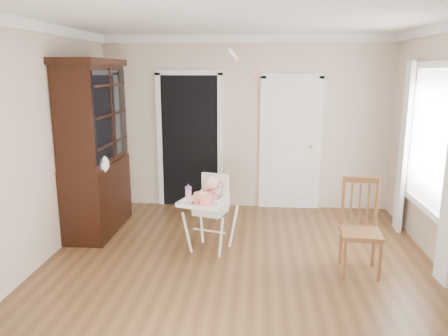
# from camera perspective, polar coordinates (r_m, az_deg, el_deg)

# --- Properties ---
(floor) EXTENTS (5.00, 5.00, 0.00)m
(floor) POSITION_cam_1_polar(r_m,az_deg,el_deg) (4.89, 1.78, -13.79)
(floor) COLOR #54361D
(floor) RESTS_ON ground
(ceiling) EXTENTS (5.00, 5.00, 0.00)m
(ceiling) POSITION_cam_1_polar(r_m,az_deg,el_deg) (4.41, 2.03, 19.47)
(ceiling) COLOR white
(ceiling) RESTS_ON wall_back
(wall_back) EXTENTS (4.50, 0.00, 4.50)m
(wall_back) POSITION_cam_1_polar(r_m,az_deg,el_deg) (6.92, 2.91, 5.80)
(wall_back) COLOR beige
(wall_back) RESTS_ON floor
(wall_left) EXTENTS (0.00, 5.00, 5.00)m
(wall_left) POSITION_cam_1_polar(r_m,az_deg,el_deg) (5.08, -24.37, 2.16)
(wall_left) COLOR beige
(wall_left) RESTS_ON floor
(crown_molding) EXTENTS (4.50, 5.00, 0.12)m
(crown_molding) POSITION_cam_1_polar(r_m,az_deg,el_deg) (4.40, 2.02, 18.69)
(crown_molding) COLOR white
(crown_molding) RESTS_ON ceiling
(doorway) EXTENTS (1.06, 0.05, 2.22)m
(doorway) POSITION_cam_1_polar(r_m,az_deg,el_deg) (7.03, -4.49, 3.89)
(doorway) COLOR black
(doorway) RESTS_ON wall_back
(closet_door) EXTENTS (0.96, 0.09, 2.13)m
(closet_door) POSITION_cam_1_polar(r_m,az_deg,el_deg) (6.96, 8.65, 3.00)
(closet_door) COLOR white
(closet_door) RESTS_ON wall_back
(window_right) EXTENTS (0.13, 1.84, 2.30)m
(window_right) POSITION_cam_1_polar(r_m,az_deg,el_deg) (5.61, 25.18, 2.31)
(window_right) COLOR white
(window_right) RESTS_ON wall_right
(high_chair) EXTENTS (0.71, 0.80, 0.95)m
(high_chair) POSITION_cam_1_polar(r_m,az_deg,el_deg) (5.31, -1.80, -4.73)
(high_chair) COLOR white
(high_chair) RESTS_ON floor
(baby) EXTENTS (0.27, 0.25, 0.42)m
(baby) POSITION_cam_1_polar(r_m,az_deg,el_deg) (5.30, -1.70, -3.25)
(baby) COLOR beige
(baby) RESTS_ON high_chair
(cake) EXTENTS (0.28, 0.28, 0.13)m
(cake) POSITION_cam_1_polar(r_m,az_deg,el_deg) (5.06, -2.77, -4.00)
(cake) COLOR silver
(cake) RESTS_ON high_chair
(sippy_cup) EXTENTS (0.08, 0.08, 0.19)m
(sippy_cup) POSITION_cam_1_polar(r_m,az_deg,el_deg) (5.27, -4.68, -3.18)
(sippy_cup) COLOR pink
(sippy_cup) RESTS_ON high_chair
(china_cabinet) EXTENTS (0.61, 1.38, 2.32)m
(china_cabinet) POSITION_cam_1_polar(r_m,az_deg,el_deg) (6.10, -16.52, 2.56)
(china_cabinet) COLOR black
(china_cabinet) RESTS_ON floor
(dining_chair) EXTENTS (0.45, 0.45, 1.03)m
(dining_chair) POSITION_cam_1_polar(r_m,az_deg,el_deg) (5.01, 17.39, -7.71)
(dining_chair) COLOR brown
(dining_chair) RESTS_ON floor
(streamer) EXTENTS (0.14, 0.48, 0.15)m
(streamer) POSITION_cam_1_polar(r_m,az_deg,el_deg) (4.73, 1.20, 14.59)
(streamer) COLOR #FF93C4
(streamer) RESTS_ON ceiling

